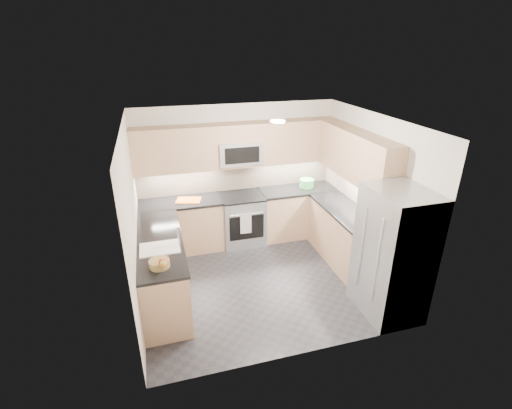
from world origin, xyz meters
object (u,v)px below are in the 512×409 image
Objects in this scene: gas_range at (242,220)px; utensil_bowl at (307,183)px; cutting_board at (189,200)px; fruit_basket at (159,264)px; refrigerator at (393,254)px; microwave at (239,152)px.

gas_range is 1.39m from utensil_bowl.
fruit_basket is at bearing -106.19° from cutting_board.
refrigerator is 3.42m from cutting_board.
microwave is 2.68m from fruit_basket.
gas_range is 1.20× the size of microwave.
fruit_basket is at bearing -127.82° from gas_range.
cutting_board is at bearing 178.82° from gas_range.
cutting_board is at bearing 134.43° from refrigerator.
utensil_bowl is 3.45m from fruit_basket.
refrigerator is 2.50m from utensil_bowl.
utensil_bowl reaches higher than fruit_basket.
refrigerator is 7.18× the size of fruit_basket.
microwave is at bearing 90.00° from gas_range.
fruit_basket is (-2.97, 0.47, 0.09)m from refrigerator.
gas_range is 1.25m from microwave.
utensil_bowl is at bearing 2.77° from gas_range.
cutting_board is 1.66× the size of fruit_basket.
refrigerator is (1.45, -2.55, -0.80)m from microwave.
utensil_bowl is (1.28, -0.06, -0.68)m from microwave.
microwave is 2.84× the size of utensil_bowl.
refrigerator is 3.01m from fruit_basket.
fruit_basket is at bearing 171.09° from refrigerator.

